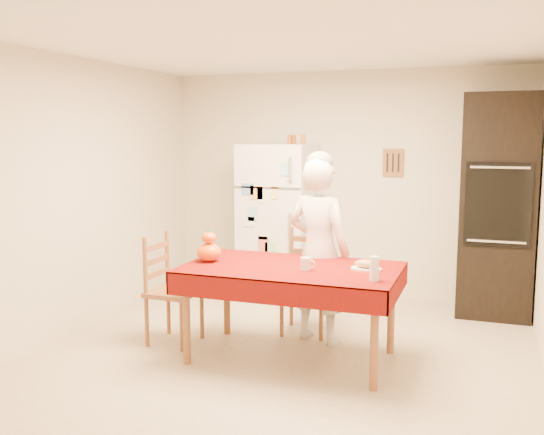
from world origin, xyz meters
The scene contains 17 objects.
floor centered at (0.00, 0.00, 0.00)m, with size 4.50×4.50×0.00m, color tan.
room_shell centered at (0.00, 0.00, 1.62)m, with size 4.02×4.52×2.51m.
refrigerator centered at (-0.65, 1.88, 0.85)m, with size 0.75×0.74×1.70m.
oven_cabinet centered at (1.63, 1.93, 1.10)m, with size 0.70×0.62×2.20m.
dining_table centered at (0.09, 0.08, 0.69)m, with size 1.70×1.00×0.76m.
chair_far centered at (0.01, 0.81, 0.51)m, with size 0.44×0.42×0.95m.
chair_left centered at (-1.05, 0.11, 0.51)m, with size 0.41×0.43×0.95m.
seated_woman centered at (0.17, 0.58, 0.80)m, with size 0.59×0.38×1.61m, color silver.
coffee_mug centered at (0.23, -0.01, 0.81)m, with size 0.08×0.08×0.10m, color silver.
pumpkin_lower centered at (-0.61, 0.04, 0.84)m, with size 0.20×0.20×0.15m, color #C55004.
pumpkin_upper centered at (-0.61, 0.04, 0.96)m, with size 0.12×0.12×0.09m, color #D94505.
wine_glass centered at (0.79, -0.16, 0.85)m, with size 0.07×0.07×0.18m, color white.
bread_plate centered at (0.67, 0.15, 0.77)m, with size 0.24×0.24×0.02m, color white.
bread_loaf centered at (0.67, 0.15, 0.81)m, with size 0.18×0.10×0.06m, color #99794B.
spice_jar_left centered at (-0.53, 1.93, 1.75)m, with size 0.05×0.05×0.10m, color #95541B.
spice_jar_mid centered at (-0.48, 1.93, 1.75)m, with size 0.05×0.05×0.10m, color brown.
spice_jar_right centered at (-0.38, 1.93, 1.75)m, with size 0.05×0.05×0.10m, color #99601B.
Camera 1 is at (1.53, -4.41, 1.80)m, focal length 40.00 mm.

